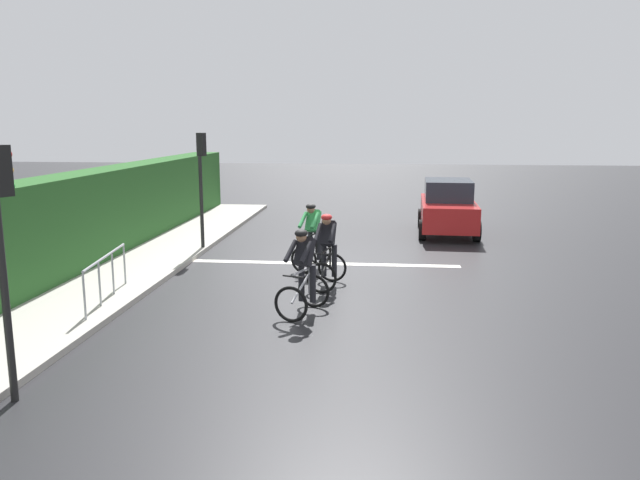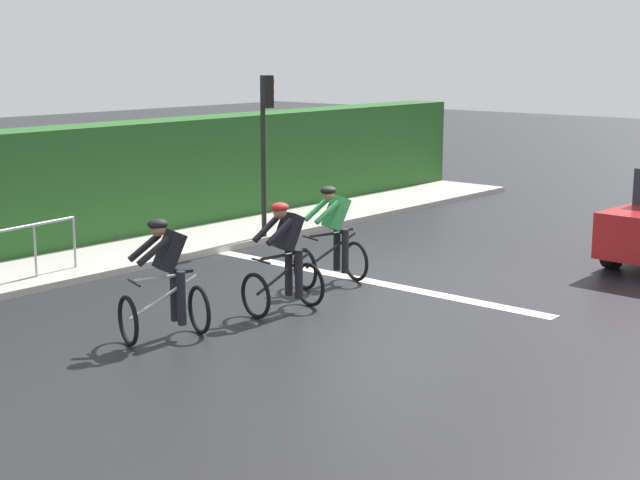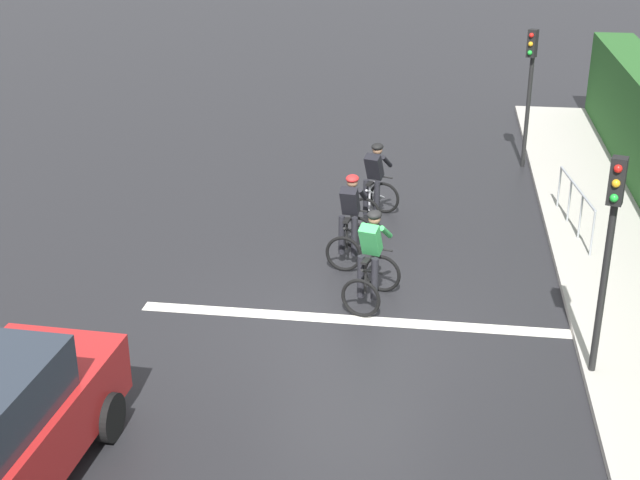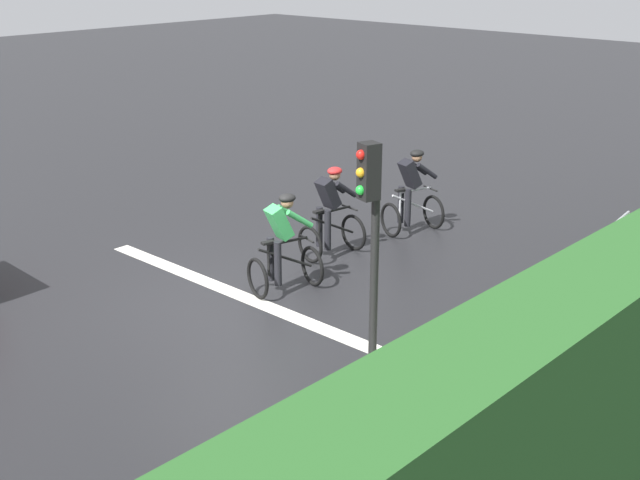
% 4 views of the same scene
% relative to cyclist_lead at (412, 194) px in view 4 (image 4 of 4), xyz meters
% --- Properties ---
extents(ground_plane, '(80.00, 80.00, 0.00)m').
position_rel_cyclist_lead_xyz_m(ground_plane, '(0.01, -4.64, -0.80)').
color(ground_plane, black).
extents(sidewalk_kerb, '(2.80, 24.69, 0.12)m').
position_rel_cyclist_lead_xyz_m(sidewalk_kerb, '(4.88, -2.64, -0.74)').
color(sidewalk_kerb, '#ADA89E').
rests_on(sidewalk_kerb, ground).
extents(road_marking_stop_line, '(7.00, 0.30, 0.01)m').
position_rel_cyclist_lead_xyz_m(road_marking_stop_line, '(0.01, -4.35, -0.79)').
color(road_marking_stop_line, silver).
rests_on(road_marking_stop_line, ground).
extents(cyclist_lead, '(0.98, 1.24, 1.66)m').
position_rel_cyclist_lead_xyz_m(cyclist_lead, '(0.00, 0.00, 0.00)').
color(cyclist_lead, black).
rests_on(cyclist_lead, ground).
extents(cyclist_second, '(0.83, 1.17, 1.66)m').
position_rel_cyclist_lead_xyz_m(cyclist_second, '(-0.28, -2.04, 0.00)').
color(cyclist_second, black).
rests_on(cyclist_second, ground).
extents(cyclist_mid, '(0.94, 1.22, 1.66)m').
position_rel_cyclist_lead_xyz_m(cyclist_mid, '(0.25, -3.77, 0.00)').
color(cyclist_mid, black).
rests_on(cyclist_mid, ground).
extents(traffic_light_near_crossing, '(0.25, 0.31, 3.34)m').
position_rel_cyclist_lead_xyz_m(traffic_light_near_crossing, '(3.59, -5.65, 1.43)').
color(traffic_light_near_crossing, black).
rests_on(traffic_light_near_crossing, ground).
extents(pedestrian_railing_kerbside, '(0.38, 2.58, 1.03)m').
position_rel_cyclist_lead_xyz_m(pedestrian_railing_kerbside, '(3.98, -0.17, -0.05)').
color(pedestrian_railing_kerbside, '#999EA3').
rests_on(pedestrian_railing_kerbside, ground).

